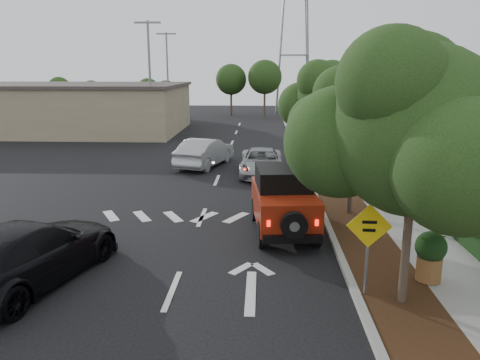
# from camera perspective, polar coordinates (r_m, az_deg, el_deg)

# --- Properties ---
(ground) EXTENTS (120.00, 120.00, 0.00)m
(ground) POSITION_cam_1_polar(r_m,az_deg,el_deg) (12.33, -8.27, -13.19)
(ground) COLOR black
(ground) RESTS_ON ground
(curb) EXTENTS (0.20, 70.00, 0.15)m
(curb) POSITION_cam_1_polar(r_m,az_deg,el_deg) (23.56, 8.36, 0.03)
(curb) COLOR #9E9B93
(curb) RESTS_ON ground
(planting_strip) EXTENTS (1.80, 70.00, 0.12)m
(planting_strip) POSITION_cam_1_polar(r_m,az_deg,el_deg) (23.69, 10.77, -0.03)
(planting_strip) COLOR black
(planting_strip) RESTS_ON ground
(sidewalk) EXTENTS (2.00, 70.00, 0.12)m
(sidewalk) POSITION_cam_1_polar(r_m,az_deg,el_deg) (24.03, 15.26, -0.08)
(sidewalk) COLOR gray
(sidewalk) RESTS_ON ground
(hedge) EXTENTS (0.80, 70.00, 0.80)m
(hedge) POSITION_cam_1_polar(r_m,az_deg,el_deg) (24.30, 18.53, 0.66)
(hedge) COLOR black
(hedge) RESTS_ON ground
(commercial_building) EXTENTS (22.00, 12.00, 4.00)m
(commercial_building) POSITION_cam_1_polar(r_m,az_deg,el_deg) (44.83, -21.56, 8.09)
(commercial_building) COLOR gray
(commercial_building) RESTS_ON ground
(transmission_tower) EXTENTS (7.00, 4.00, 28.00)m
(transmission_tower) POSITION_cam_1_polar(r_m,az_deg,el_deg) (59.18, 6.37, 8.09)
(transmission_tower) COLOR slate
(transmission_tower) RESTS_ON ground
(street_tree_near) EXTENTS (3.80, 3.80, 5.92)m
(street_tree_near) POSITION_cam_1_polar(r_m,az_deg,el_deg) (12.16, 19.03, -14.24)
(street_tree_near) COLOR black
(street_tree_near) RESTS_ON ground
(street_tree_mid) EXTENTS (3.20, 3.20, 5.32)m
(street_tree_mid) POSITION_cam_1_polar(r_m,az_deg,el_deg) (18.47, 13.08, -4.21)
(street_tree_mid) COLOR black
(street_tree_mid) RESTS_ON ground
(street_tree_far) EXTENTS (3.40, 3.40, 5.62)m
(street_tree_far) POSITION_cam_1_polar(r_m,az_deg,el_deg) (24.66, 10.45, 0.38)
(street_tree_far) COLOR black
(street_tree_far) RESTS_ON ground
(light_pole_a) EXTENTS (2.00, 0.22, 9.00)m
(light_pole_a) POSITION_cam_1_polar(r_m,az_deg,el_deg) (38.22, -10.61, 5.00)
(light_pole_a) COLOR slate
(light_pole_a) RESTS_ON ground
(light_pole_b) EXTENTS (2.00, 0.22, 9.00)m
(light_pole_b) POSITION_cam_1_polar(r_m,az_deg,el_deg) (50.07, -8.62, 7.05)
(light_pole_b) COLOR slate
(light_pole_b) RESTS_ON ground
(red_jeep) EXTENTS (2.27, 4.44, 2.21)m
(red_jeep) POSITION_cam_1_polar(r_m,az_deg,el_deg) (16.10, 5.25, -2.36)
(red_jeep) COLOR black
(red_jeep) RESTS_ON ground
(silver_suv_ahead) EXTENTS (2.27, 4.89, 1.36)m
(silver_suv_ahead) POSITION_cam_1_polar(r_m,az_deg,el_deg) (24.63, 2.66, 2.19)
(silver_suv_ahead) COLOR #9A9DA1
(silver_suv_ahead) RESTS_ON ground
(black_suv_oncoming) EXTENTS (3.75, 6.19, 1.68)m
(black_suv_oncoming) POSITION_cam_1_polar(r_m,az_deg,el_deg) (13.45, -24.43, -8.08)
(black_suv_oncoming) COLOR black
(black_suv_oncoming) RESTS_ON ground
(silver_sedan_oncoming) EXTENTS (3.07, 5.17, 1.61)m
(silver_sedan_oncoming) POSITION_cam_1_polar(r_m,az_deg,el_deg) (26.86, -4.29, 3.39)
(silver_sedan_oncoming) COLOR #A2A4AA
(silver_sedan_oncoming) RESTS_ON ground
(parked_suv) EXTENTS (4.11, 2.23, 1.33)m
(parked_suv) POSITION_cam_1_polar(r_m,az_deg,el_deg) (38.53, -14.56, 5.86)
(parked_suv) COLOR #B2B4BB
(parked_suv) RESTS_ON ground
(speed_hump_sign) EXTENTS (1.08, 0.10, 2.29)m
(speed_hump_sign) POSITION_cam_1_polar(r_m,az_deg,el_deg) (11.61, 15.38, -6.75)
(speed_hump_sign) COLOR slate
(speed_hump_sign) RESTS_ON ground
(terracotta_planter) EXTENTS (0.79, 0.79, 1.39)m
(terracotta_planter) POSITION_cam_1_polar(r_m,az_deg,el_deg) (13.08, 22.21, -8.02)
(terracotta_planter) COLOR brown
(terracotta_planter) RESTS_ON ground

